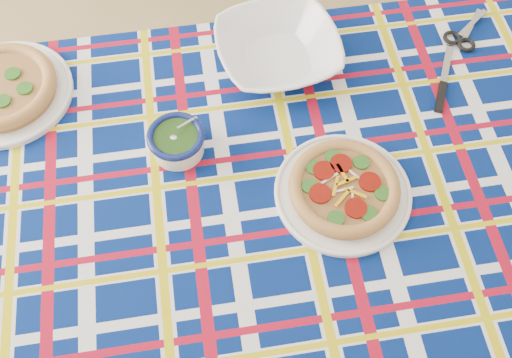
% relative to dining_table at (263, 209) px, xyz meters
% --- Properties ---
extents(floor, '(4.00, 4.00, 0.00)m').
position_rel_dining_table_xyz_m(floor, '(-0.58, 0.31, -0.67)').
color(floor, olive).
rests_on(floor, ground).
extents(dining_table, '(1.80, 1.39, 0.74)m').
position_rel_dining_table_xyz_m(dining_table, '(0.00, 0.00, 0.00)').
color(dining_table, brown).
rests_on(dining_table, floor).
extents(tablecloth, '(1.83, 1.43, 0.10)m').
position_rel_dining_table_xyz_m(tablecloth, '(-0.00, 0.00, 0.02)').
color(tablecloth, '#051A5B').
rests_on(tablecloth, dining_table).
extents(main_focaccia_plate, '(0.35, 0.35, 0.06)m').
position_rel_dining_table_xyz_m(main_focaccia_plate, '(0.17, 0.02, 0.11)').
color(main_focaccia_plate, '#946334').
rests_on(main_focaccia_plate, tablecloth).
extents(pesto_bowl, '(0.16, 0.16, 0.07)m').
position_rel_dining_table_xyz_m(pesto_bowl, '(-0.20, 0.08, 0.11)').
color(pesto_bowl, black).
rests_on(pesto_bowl, tablecloth).
extents(serving_bowl, '(0.38, 0.38, 0.07)m').
position_rel_dining_table_xyz_m(serving_bowl, '(-0.01, 0.37, 0.11)').
color(serving_bowl, white).
rests_on(serving_bowl, tablecloth).
extents(second_focaccia_plate, '(0.43, 0.43, 0.06)m').
position_rel_dining_table_xyz_m(second_focaccia_plate, '(-0.63, 0.18, 0.11)').
color(second_focaccia_plate, '#946334').
rests_on(second_focaccia_plate, tablecloth).
extents(table_knife, '(0.06, 0.23, 0.01)m').
position_rel_dining_table_xyz_m(table_knife, '(0.40, 0.40, 0.08)').
color(table_knife, silver).
rests_on(table_knife, tablecloth).
extents(kitchen_scissors, '(0.17, 0.20, 0.02)m').
position_rel_dining_table_xyz_m(kitchen_scissors, '(0.46, 0.54, 0.08)').
color(kitchen_scissors, silver).
rests_on(kitchen_scissors, tablecloth).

